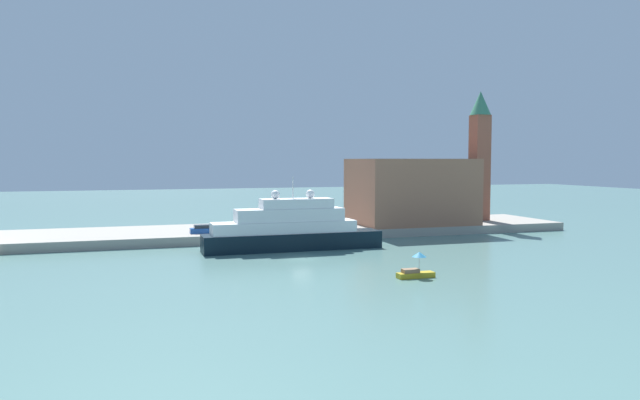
{
  "coord_description": "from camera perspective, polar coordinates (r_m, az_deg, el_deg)",
  "views": [
    {
      "loc": [
        -21.78,
        -75.06,
        12.95
      ],
      "look_at": [
        4.4,
        6.0,
        7.3
      ],
      "focal_mm": 33.67,
      "sensor_mm": 36.0,
      "label": 1
    }
  ],
  "objects": [
    {
      "name": "bell_tower",
      "position": [
        119.19,
        14.94,
        4.61
      ],
      "size": [
        3.99,
        3.99,
        24.63
      ],
      "color": "#93513D",
      "rests_on": "quay_dock"
    },
    {
      "name": "mooring_bollard",
      "position": [
        96.19,
        -3.71,
        -2.87
      ],
      "size": [
        0.45,
        0.45,
        0.67
      ],
      "primitive_type": "cylinder",
      "color": "black",
      "rests_on": "quay_dock"
    },
    {
      "name": "large_yacht",
      "position": [
        86.78,
        -2.81,
        -2.82
      ],
      "size": [
        26.09,
        4.51,
        10.57
      ],
      "color": "black",
      "rests_on": "ground"
    },
    {
      "name": "quay_dock",
      "position": [
        103.28,
        -5.6,
        -3.02
      ],
      "size": [
        110.0,
        18.31,
        1.46
      ],
      "primitive_type": "cube",
      "color": "gray",
      "rests_on": "ground"
    },
    {
      "name": "ground",
      "position": [
        79.22,
        -1.7,
        -5.62
      ],
      "size": [
        400.0,
        400.0,
        0.0
      ],
      "primitive_type": "plane",
      "color": "slate"
    },
    {
      "name": "harbor_building",
      "position": [
        110.51,
        8.65,
        0.84
      ],
      "size": [
        20.63,
        15.01,
        11.76
      ],
      "primitive_type": "cube",
      "color": "#9E664C",
      "rests_on": "quay_dock"
    },
    {
      "name": "parked_car",
      "position": [
        96.57,
        -11.05,
        -2.77
      ],
      "size": [
        4.18,
        1.79,
        1.3
      ],
      "color": "#1E4C99",
      "rests_on": "quay_dock"
    },
    {
      "name": "person_figure",
      "position": [
        97.72,
        -8.79,
        -2.55
      ],
      "size": [
        0.36,
        0.36,
        1.64
      ],
      "color": "#334C8C",
      "rests_on": "quay_dock"
    },
    {
      "name": "small_motorboat",
      "position": [
        67.37,
        9.09,
        -6.5
      ],
      "size": [
        4.25,
        1.59,
        2.86
      ],
      "color": "#B7991E",
      "rests_on": "ground"
    }
  ]
}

